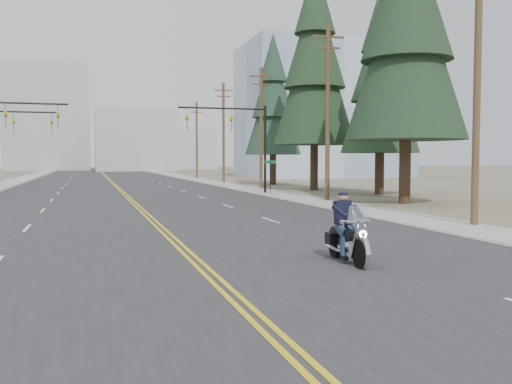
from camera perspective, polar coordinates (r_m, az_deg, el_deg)
name	(u,v)px	position (r m, az deg, el deg)	size (l,w,h in m)	color
ground_plane	(220,286)	(12.37, -3.59, -9.33)	(400.00, 400.00, 0.00)	#776D56
road	(108,179)	(81.86, -14.56, 1.28)	(20.00, 200.00, 0.01)	#303033
sidewalk_left	(19,180)	(82.29, -22.59, 1.14)	(3.00, 200.00, 0.01)	#A5A5A0
sidewalk_right	(190,178)	(83.04, -6.60, 1.39)	(3.00, 200.00, 0.01)	#A5A5A0
traffic_mast_right	(241,131)	(45.35, -1.54, 6.10)	(7.10, 0.26, 7.00)	black
traffic_mast_far	(5,133)	(52.24, -23.83, 5.38)	(6.10, 0.26, 7.00)	black
street_sign	(270,171)	(43.90, 1.44, 2.10)	(0.90, 0.06, 2.62)	black
utility_pole_a	(477,85)	(25.11, 21.24, 9.99)	(2.20, 0.30, 11.00)	brown
utility_pole_b	(328,109)	(38.08, 7.19, 8.19)	(2.20, 0.30, 11.50)	brown
utility_pole_c	(261,126)	(52.13, 0.52, 6.61)	(2.20, 0.30, 11.00)	brown
utility_pole_d	(224,131)	(66.61, -3.27, 6.09)	(2.20, 0.30, 11.50)	brown
utility_pole_e	(197,139)	(83.23, -5.95, 5.34)	(2.20, 0.30, 11.00)	brown
glass_building	(322,112)	(89.12, 6.58, 7.95)	(24.00, 16.00, 20.00)	#9EB5CC
haze_bldg_b	(135,141)	(137.26, -12.02, 5.00)	(18.00, 14.00, 14.00)	#ADB2B7
haze_bldg_c	(285,132)	(129.19, 2.89, 6.06)	(16.00, 12.00, 18.00)	#B7BCC6
haze_bldg_d	(48,118)	(152.41, -20.06, 6.95)	(20.00, 15.00, 26.00)	#ADB2B7
haze_bldg_e	(189,148)	(164.16, -6.75, 4.40)	(14.00, 14.00, 12.00)	#B7BCC6
motorcyclist	(348,228)	(15.01, 9.15, -3.55)	(1.02, 2.37, 1.85)	black
conifer_near	(407,19)	(36.97, 14.88, 16.41)	(7.35, 7.35, 19.45)	#382619
conifer_mid	(381,74)	(45.44, 12.36, 11.43)	(6.01, 6.01, 16.04)	#382619
conifer_tall	(315,58)	(51.27, 5.89, 13.15)	(7.21, 7.21, 20.04)	#382619
conifer_far	(273,98)	(61.88, 1.71, 9.37)	(6.04, 6.04, 16.17)	#382619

